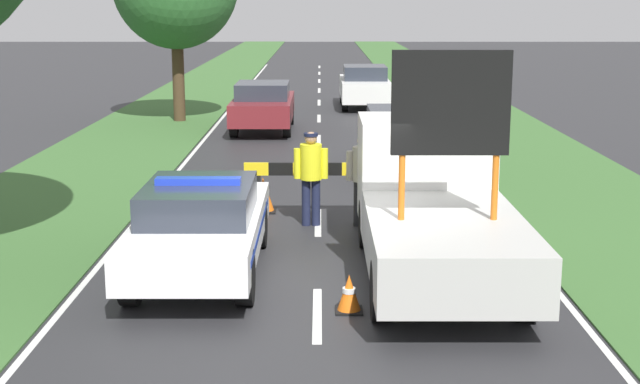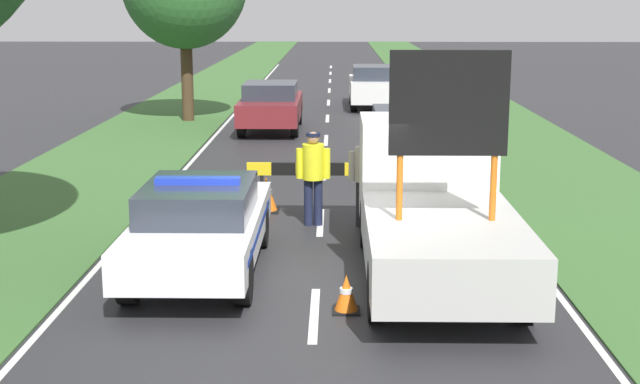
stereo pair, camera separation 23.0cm
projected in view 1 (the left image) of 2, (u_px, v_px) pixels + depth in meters
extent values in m
plane|color=#28282B|center=(318.00, 285.00, 13.15)|extent=(160.00, 160.00, 0.00)
cube|color=silver|center=(318.00, 314.00, 11.89)|extent=(0.12, 2.13, 0.01)
cube|color=silver|center=(318.00, 222.00, 16.85)|extent=(0.12, 2.13, 0.01)
cube|color=silver|center=(319.00, 172.00, 21.81)|extent=(0.12, 2.13, 0.01)
cube|color=silver|center=(319.00, 140.00, 26.77)|extent=(0.12, 2.13, 0.01)
cube|color=silver|center=(319.00, 118.00, 31.73)|extent=(0.12, 2.13, 0.01)
cube|color=silver|center=(319.00, 102.00, 36.69)|extent=(0.12, 2.13, 0.01)
cube|color=silver|center=(320.00, 90.00, 41.64)|extent=(0.12, 2.13, 0.01)
cube|color=silver|center=(320.00, 81.00, 46.60)|extent=(0.12, 2.13, 0.01)
cube|color=silver|center=(320.00, 73.00, 51.56)|extent=(0.12, 2.13, 0.01)
cube|color=silver|center=(320.00, 67.00, 56.52)|extent=(0.12, 2.13, 0.01)
cube|color=silver|center=(206.00, 137.00, 27.30)|extent=(0.10, 64.07, 0.01)
cube|color=silver|center=(432.00, 137.00, 27.29)|extent=(0.10, 64.07, 0.01)
cube|color=#38602D|center=(167.00, 115.00, 32.70)|extent=(4.11, 120.00, 0.03)
cube|color=#38602D|center=(472.00, 115.00, 32.70)|extent=(4.11, 120.00, 0.03)
cube|color=white|center=(201.00, 231.00, 13.59)|extent=(1.81, 4.75, 0.55)
cube|color=#282D38|center=(199.00, 200.00, 13.35)|extent=(1.60, 2.19, 0.48)
cylinder|color=black|center=(167.00, 225.00, 15.09)|extent=(0.24, 0.78, 0.78)
cylinder|color=black|center=(260.00, 225.00, 15.09)|extent=(0.24, 0.78, 0.78)
cylinder|color=black|center=(131.00, 277.00, 12.21)|extent=(0.24, 0.78, 0.78)
cylinder|color=black|center=(245.00, 277.00, 12.21)|extent=(0.24, 0.78, 0.78)
cube|color=#1E38C6|center=(199.00, 181.00, 13.29)|extent=(1.27, 0.24, 0.10)
cube|color=#193399|center=(201.00, 229.00, 13.59)|extent=(1.82, 3.90, 0.10)
cube|color=black|center=(219.00, 200.00, 15.97)|extent=(1.00, 0.08, 0.33)
cube|color=white|center=(424.00, 172.00, 14.92)|extent=(2.15, 1.85, 1.80)
cube|color=#232833|center=(419.00, 144.00, 15.73)|extent=(1.83, 0.04, 0.79)
cube|color=#B2B2AD|center=(447.00, 247.00, 12.27)|extent=(2.15, 3.79, 0.77)
cylinder|color=#D16619|center=(402.00, 187.00, 12.09)|extent=(0.09, 0.09, 0.90)
cylinder|color=#D16619|center=(495.00, 187.00, 12.09)|extent=(0.09, 0.09, 0.90)
cube|color=black|center=(451.00, 103.00, 11.85)|extent=(1.59, 0.12, 1.40)
cylinder|color=black|center=(367.00, 224.00, 15.11)|extent=(0.24, 0.81, 0.81)
cylinder|color=black|center=(479.00, 224.00, 15.11)|extent=(0.24, 0.81, 0.81)
cylinder|color=black|center=(381.00, 291.00, 11.61)|extent=(0.24, 0.81, 0.81)
cylinder|color=black|center=(527.00, 291.00, 11.61)|extent=(0.24, 0.81, 0.81)
cylinder|color=black|center=(259.00, 196.00, 17.23)|extent=(0.07, 0.07, 0.82)
cylinder|color=black|center=(376.00, 196.00, 17.23)|extent=(0.07, 0.07, 0.82)
cube|color=yellow|center=(257.00, 169.00, 17.12)|extent=(0.47, 0.08, 0.24)
cube|color=black|center=(281.00, 169.00, 17.12)|extent=(0.47, 0.08, 0.24)
cube|color=yellow|center=(306.00, 169.00, 17.12)|extent=(0.47, 0.08, 0.24)
cube|color=black|center=(330.00, 169.00, 17.12)|extent=(0.47, 0.08, 0.24)
cube|color=yellow|center=(354.00, 169.00, 17.12)|extent=(0.47, 0.08, 0.24)
cube|color=black|center=(379.00, 169.00, 17.12)|extent=(0.47, 0.08, 0.24)
cylinder|color=#191E38|center=(306.00, 202.00, 16.54)|extent=(0.16, 0.16, 0.88)
cylinder|color=#191E38|center=(316.00, 202.00, 16.54)|extent=(0.16, 0.16, 0.88)
cylinder|color=yellow|center=(311.00, 162.00, 16.38)|extent=(0.40, 0.40, 0.66)
cylinder|color=yellow|center=(298.00, 163.00, 16.39)|extent=(0.13, 0.13, 0.56)
cylinder|color=yellow|center=(325.00, 163.00, 16.39)|extent=(0.13, 0.13, 0.56)
sphere|color=#A57A5B|center=(311.00, 138.00, 16.29)|extent=(0.23, 0.23, 0.23)
cylinder|color=#141933|center=(311.00, 135.00, 16.27)|extent=(0.26, 0.26, 0.06)
cylinder|color=#232326|center=(358.00, 204.00, 16.49)|extent=(0.16, 0.16, 0.85)
cylinder|color=#232326|center=(368.00, 204.00, 16.49)|extent=(0.16, 0.16, 0.85)
cylinder|color=#B2AD9E|center=(363.00, 164.00, 16.33)|extent=(0.39, 0.39, 0.64)
cylinder|color=#B2AD9E|center=(350.00, 166.00, 16.34)|extent=(0.13, 0.13, 0.54)
cylinder|color=#B2AD9E|center=(377.00, 166.00, 16.34)|extent=(0.13, 0.13, 0.54)
sphere|color=beige|center=(364.00, 141.00, 16.24)|extent=(0.22, 0.22, 0.22)
cube|color=black|center=(381.00, 217.00, 17.23)|extent=(0.39, 0.39, 0.03)
cone|color=orange|center=(381.00, 203.00, 17.18)|extent=(0.33, 0.33, 0.52)
cylinder|color=white|center=(381.00, 202.00, 17.17)|extent=(0.19, 0.19, 0.07)
cube|color=black|center=(264.00, 211.00, 17.71)|extent=(0.50, 0.50, 0.03)
cone|color=orange|center=(263.00, 194.00, 17.64)|extent=(0.43, 0.43, 0.66)
cylinder|color=white|center=(263.00, 192.00, 17.63)|extent=(0.24, 0.24, 0.09)
cube|color=black|center=(349.00, 310.00, 12.01)|extent=(0.37, 0.37, 0.03)
cone|color=orange|center=(349.00, 292.00, 11.95)|extent=(0.32, 0.32, 0.49)
cylinder|color=white|center=(349.00, 290.00, 11.95)|extent=(0.18, 0.18, 0.07)
cube|color=#B2B2B7|center=(400.00, 142.00, 21.86)|extent=(1.75, 4.10, 0.64)
cube|color=#282D38|center=(401.00, 119.00, 21.61)|extent=(1.54, 1.89, 0.53)
cylinder|color=black|center=(366.00, 146.00, 23.17)|extent=(0.24, 0.80, 0.80)
cylinder|color=black|center=(424.00, 146.00, 23.17)|extent=(0.24, 0.80, 0.80)
cylinder|color=black|center=(372.00, 164.00, 20.68)|extent=(0.24, 0.80, 0.80)
cylinder|color=black|center=(437.00, 164.00, 20.68)|extent=(0.24, 0.80, 0.80)
cube|color=maroon|center=(264.00, 108.00, 28.64)|extent=(1.87, 4.67, 0.68)
cube|color=#282D38|center=(263.00, 90.00, 28.38)|extent=(1.65, 2.15, 0.50)
cylinder|color=black|center=(242.00, 113.00, 30.13)|extent=(0.24, 0.75, 0.75)
cylinder|color=black|center=(290.00, 113.00, 30.13)|extent=(0.24, 0.75, 0.75)
cylinder|color=black|center=(234.00, 125.00, 27.29)|extent=(0.24, 0.75, 0.75)
cylinder|color=black|center=(287.00, 125.00, 27.29)|extent=(0.24, 0.75, 0.75)
cube|color=silver|center=(365.00, 89.00, 35.04)|extent=(1.86, 4.62, 0.77)
cube|color=#282D38|center=(365.00, 72.00, 34.76)|extent=(1.64, 2.13, 0.53)
cylinder|color=black|center=(343.00, 95.00, 36.52)|extent=(0.24, 0.67, 0.67)
cylinder|color=black|center=(383.00, 95.00, 36.52)|extent=(0.24, 0.67, 0.67)
cylinder|color=black|center=(345.00, 102.00, 33.72)|extent=(0.24, 0.67, 0.67)
cylinder|color=black|center=(388.00, 102.00, 33.71)|extent=(0.24, 0.67, 0.67)
cylinder|color=#42301E|center=(179.00, 76.00, 30.63)|extent=(0.41, 0.41, 3.13)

